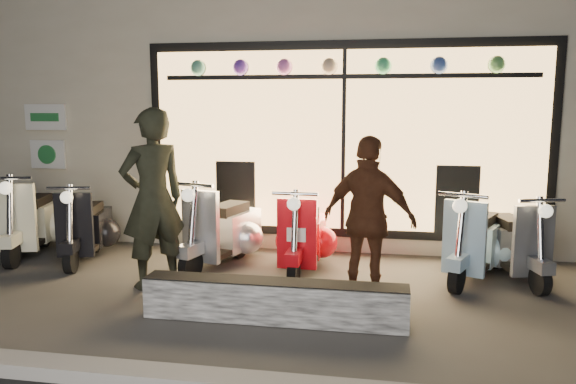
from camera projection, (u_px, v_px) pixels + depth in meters
name	position (u px, v px, depth m)	size (l,w,h in m)	color
ground	(253.00, 296.00, 6.03)	(40.00, 40.00, 0.00)	#383533
kerb	(188.00, 380.00, 4.08)	(40.00, 0.25, 0.12)	slate
shop_building	(314.00, 101.00, 10.55)	(10.20, 6.23, 4.20)	beige
graffiti_barrier	(274.00, 301.00, 5.30)	(2.50, 0.28, 0.40)	black
scooter_silver	(226.00, 230.00, 7.23)	(0.76, 1.53, 1.09)	black
scooter_red	(304.00, 236.00, 7.01)	(0.46, 1.43, 1.03)	black
scooter_black	(88.00, 227.00, 7.51)	(0.67, 1.43, 1.02)	black
scooter_cream	(34.00, 221.00, 7.76)	(0.74, 1.55, 1.11)	black
scooter_blue	(477.00, 242.00, 6.68)	(0.86, 1.44, 1.05)	black
scooter_grey	(510.00, 243.00, 6.72)	(0.68, 1.41, 1.00)	black
man	(153.00, 199.00, 6.22)	(0.73, 0.48, 2.01)	black
woman	(369.00, 219.00, 5.82)	(1.01, 0.42, 1.73)	#532C1A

